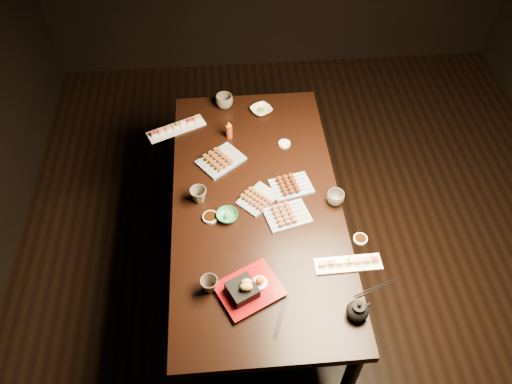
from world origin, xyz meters
TOP-DOWN VIEW (x-y plane):
  - ground at (0.00, 0.00)m, footprint 5.00×5.00m
  - dining_table at (-0.39, 0.19)m, footprint 1.36×1.98m
  - sushi_platter_near at (0.02, -0.24)m, footprint 0.33×0.10m
  - sushi_platter_far at (-0.84, 0.80)m, footprint 0.37×0.24m
  - yakitori_plate_center at (-0.39, 0.21)m, footprint 0.24×0.24m
  - yakitori_plate_right at (-0.24, 0.08)m, footprint 0.26×0.21m
  - yakitori_plate_left at (-0.57, 0.51)m, footprint 0.30×0.29m
  - tsukune_plate at (-0.20, 0.28)m, footprint 0.25×0.20m
  - edamame_bowl_green at (-0.55, 0.10)m, footprint 0.16×0.16m
  - edamame_bowl_cream at (-0.30, 0.92)m, footprint 0.17×0.17m
  - tempura_tray at (-0.47, -0.34)m, footprint 0.35×0.33m
  - teacup_near_left at (-0.65, -0.31)m, footprint 0.09×0.09m
  - teacup_mid_right at (0.02, 0.15)m, footprint 0.13×0.13m
  - teacup_far_left at (-0.70, 0.23)m, footprint 0.12×0.12m
  - teacup_far_right at (-0.53, 0.99)m, footprint 0.15×0.15m
  - teapot at (-0.00, -0.50)m, footprint 0.15×0.15m
  - condiment_bottle at (-0.52, 0.71)m, footprint 0.06×0.06m
  - sauce_dish_west at (-0.64, 0.10)m, footprint 0.11×0.11m
  - sauce_dish_east at (-0.19, 0.62)m, footprint 0.10×0.10m
  - sauce_dish_se at (0.11, -0.10)m, footprint 0.09×0.09m
  - sauce_dish_nw at (-0.85, 0.80)m, footprint 0.09×0.09m
  - chopsticks_near at (-0.34, -0.49)m, footprint 0.09×0.20m
  - chopsticks_se at (0.11, -0.38)m, footprint 0.21×0.09m

SIDE VIEW (x-z plane):
  - ground at x=0.00m, z-range 0.00..0.00m
  - dining_table at x=-0.39m, z-range 0.00..0.75m
  - chopsticks_near at x=-0.34m, z-range 0.75..0.76m
  - chopsticks_se at x=0.11m, z-range 0.75..0.76m
  - sauce_dish_east at x=-0.19m, z-range 0.75..0.76m
  - sauce_dish_se at x=0.11m, z-range 0.75..0.76m
  - sauce_dish_nw at x=-0.85m, z-range 0.75..0.76m
  - sauce_dish_west at x=-0.64m, z-range 0.75..0.76m
  - edamame_bowl_cream at x=-0.30m, z-range 0.75..0.78m
  - edamame_bowl_green at x=-0.55m, z-range 0.75..0.79m
  - sushi_platter_near at x=0.02m, z-range 0.75..0.79m
  - sushi_platter_far at x=-0.84m, z-range 0.75..0.79m
  - yakitori_plate_center at x=-0.39m, z-range 0.75..0.80m
  - tsukune_plate at x=-0.20m, z-range 0.75..0.81m
  - yakitori_plate_right at x=-0.24m, z-range 0.75..0.81m
  - yakitori_plate_left at x=-0.57m, z-range 0.75..0.81m
  - teacup_mid_right at x=0.02m, z-range 0.75..0.83m
  - teacup_near_left at x=-0.65m, z-range 0.75..0.83m
  - teacup_far_left at x=-0.70m, z-range 0.75..0.83m
  - teacup_far_right at x=-0.53m, z-range 0.75..0.84m
  - teapot at x=0.00m, z-range 0.75..0.85m
  - tempura_tray at x=-0.47m, z-range 0.75..0.85m
  - condiment_bottle at x=-0.52m, z-range 0.75..0.87m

